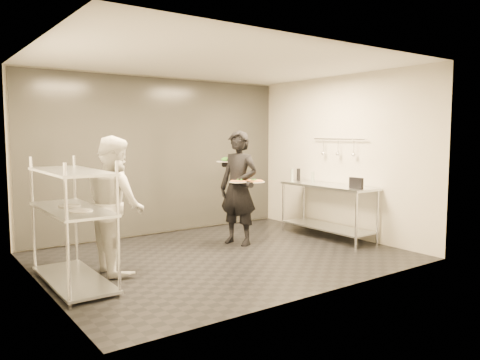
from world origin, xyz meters
TOP-DOWN VIEW (x-y plane):
  - room_shell at (0.00, 1.18)m, footprint 5.00×4.00m
  - pass_rack at (-2.15, -0.00)m, footprint 0.60×1.60m
  - prep_counter at (2.18, 0.00)m, footprint 0.60×1.80m
  - utensil_rail at (2.43, -0.00)m, footprint 0.07×1.20m
  - waiter at (0.64, 0.49)m, footprint 0.66×0.79m
  - chef at (-1.55, 0.17)m, footprint 0.69×0.88m
  - pizza_plate_near at (0.52, 0.34)m, footprint 0.28×0.28m
  - pizza_plate_far at (0.82, 0.32)m, footprint 0.34×0.34m
  - salad_plate at (0.59, 0.79)m, footprint 0.31×0.31m
  - pos_monitor at (2.06, -0.72)m, footprint 0.05×0.25m
  - bottle_green at (2.08, 0.80)m, footprint 0.06×0.06m
  - bottle_clear at (2.21, 0.40)m, footprint 0.06×0.06m
  - bottle_dark at (2.23, 0.80)m, footprint 0.07×0.07m

SIDE VIEW (x-z plane):
  - prep_counter at x=2.18m, z-range 0.17..1.09m
  - pass_rack at x=-2.15m, z-range 0.02..1.52m
  - chef at x=-1.55m, z-range 0.00..1.77m
  - waiter at x=0.64m, z-range 0.00..1.84m
  - pos_monitor at x=2.06m, z-range 0.92..1.10m
  - bottle_clear at x=2.21m, z-range 0.92..1.11m
  - pizza_plate_far at x=0.82m, z-range 1.00..1.06m
  - bottle_green at x=2.08m, z-range 0.92..1.15m
  - bottle_dark at x=2.23m, z-range 0.92..1.15m
  - pizza_plate_near at x=0.52m, z-range 1.02..1.07m
  - salad_plate at x=0.59m, z-range 1.32..1.39m
  - room_shell at x=0.00m, z-range 0.00..2.80m
  - utensil_rail at x=2.43m, z-range 1.39..1.70m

